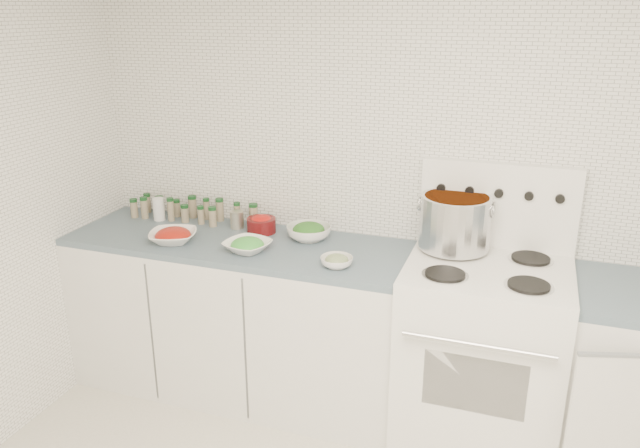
% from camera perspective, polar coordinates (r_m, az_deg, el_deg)
% --- Properties ---
extents(room_walls, '(3.54, 3.04, 2.52)m').
position_cam_1_polar(room_walls, '(1.79, -1.67, 2.33)').
color(room_walls, white).
rests_on(room_walls, ground).
extents(counter_left, '(1.85, 0.62, 0.90)m').
position_cam_1_polar(counter_left, '(3.54, -7.26, -8.32)').
color(counter_left, white).
rests_on(counter_left, ground).
extents(stove, '(0.76, 0.70, 1.36)m').
position_cam_1_polar(stove, '(3.21, 14.53, -10.97)').
color(stove, white).
rests_on(stove, ground).
extents(stock_pot, '(0.37, 0.35, 0.26)m').
position_cam_1_polar(stock_pot, '(3.13, 12.25, 0.37)').
color(stock_pot, silver).
rests_on(stock_pot, stove).
extents(bowl_tomato, '(0.31, 0.31, 0.08)m').
position_cam_1_polar(bowl_tomato, '(3.38, -13.29, -1.06)').
color(bowl_tomato, white).
rests_on(bowl_tomato, counter_left).
extents(bowl_snowpea, '(0.27, 0.27, 0.08)m').
position_cam_1_polar(bowl_snowpea, '(3.18, -6.65, -1.96)').
color(bowl_snowpea, white).
rests_on(bowl_snowpea, counter_left).
extents(bowl_broccoli, '(0.31, 0.31, 0.10)m').
position_cam_1_polar(bowl_broccoli, '(3.32, -1.04, -0.68)').
color(bowl_broccoli, white).
rests_on(bowl_broccoli, counter_left).
extents(bowl_zucchini, '(0.20, 0.20, 0.06)m').
position_cam_1_polar(bowl_zucchini, '(2.98, 1.53, -3.40)').
color(bowl_zucchini, white).
rests_on(bowl_zucchini, counter_left).
extents(bowl_pepper, '(0.16, 0.16, 0.10)m').
position_cam_1_polar(bowl_pepper, '(3.44, -5.38, 0.03)').
color(bowl_pepper, '#510D10').
rests_on(bowl_pepper, counter_left).
extents(salt_canister, '(0.08, 0.08, 0.13)m').
position_cam_1_polar(salt_canister, '(3.74, -14.52, 1.33)').
color(salt_canister, white).
rests_on(salt_canister, counter_left).
extents(tin_can, '(0.10, 0.10, 0.10)m').
position_cam_1_polar(tin_can, '(3.52, -7.60, 0.40)').
color(tin_can, '#B8AF9C').
rests_on(tin_can, counter_left).
extents(spice_cluster, '(0.77, 0.16, 0.14)m').
position_cam_1_polar(spice_cluster, '(3.70, -11.81, 1.29)').
color(spice_cluster, gray).
rests_on(spice_cluster, counter_left).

